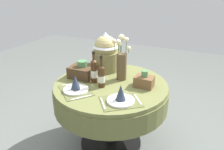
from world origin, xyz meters
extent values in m
plane|color=slate|center=(0.00, 0.00, 0.00)|extent=(8.00, 8.00, 0.00)
cylinder|color=olive|center=(0.00, 0.00, 0.73)|extent=(1.14, 1.14, 0.04)
cylinder|color=#626738|center=(0.00, 0.00, 0.61)|extent=(1.16, 1.16, 0.20)
cylinder|color=black|center=(0.00, 0.00, 0.37)|extent=(0.12, 0.12, 0.68)
cylinder|color=black|center=(0.00, 0.00, 0.01)|extent=(0.67, 0.67, 0.03)
cube|color=brown|center=(-0.23, -0.28, 0.75)|extent=(0.43, 0.42, 0.00)
cylinder|color=white|center=(-0.23, -0.28, 0.76)|extent=(0.24, 0.24, 0.02)
cone|color=#2D384C|center=(-0.23, -0.28, 0.84)|extent=(0.09, 0.09, 0.14)
cube|color=silver|center=(-0.35, -0.18, 0.76)|extent=(0.13, 0.15, 0.00)
cube|color=silver|center=(-0.11, -0.38, 0.76)|extent=(0.13, 0.16, 0.00)
cube|color=brown|center=(0.23, -0.30, 0.75)|extent=(0.43, 0.41, 0.00)
cylinder|color=white|center=(0.23, -0.30, 0.76)|extent=(0.24, 0.24, 0.02)
cone|color=#2D384C|center=(0.23, -0.30, 0.84)|extent=(0.09, 0.09, 0.14)
cube|color=silver|center=(0.11, -0.39, 0.76)|extent=(0.13, 0.16, 0.00)
cube|color=silver|center=(0.35, -0.20, 0.76)|extent=(0.13, 0.16, 0.00)
cylinder|color=brown|center=(0.06, 0.14, 0.89)|extent=(0.10, 0.10, 0.28)
sphere|color=beige|center=(0.04, 0.17, 1.19)|extent=(0.06, 0.06, 0.06)
cylinder|color=#4C7038|center=(0.04, 0.17, 1.10)|extent=(0.01, 0.01, 0.13)
sphere|color=beige|center=(0.11, 0.18, 1.08)|extent=(0.04, 0.04, 0.04)
cylinder|color=#4C7038|center=(0.11, 0.18, 1.05)|extent=(0.01, 0.01, 0.04)
sphere|color=beige|center=(0.03, 0.16, 1.12)|extent=(0.04, 0.04, 0.04)
cylinder|color=#4C7038|center=(0.03, 0.16, 1.07)|extent=(0.01, 0.01, 0.08)
sphere|color=beige|center=(-0.04, 0.17, 1.14)|extent=(0.05, 0.05, 0.05)
cylinder|color=#4C7038|center=(-0.04, 0.17, 1.08)|extent=(0.01, 0.01, 0.09)
sphere|color=beige|center=(0.09, 0.18, 1.17)|extent=(0.05, 0.05, 0.05)
cylinder|color=#4C7038|center=(0.09, 0.18, 1.09)|extent=(0.01, 0.01, 0.12)
sphere|color=beige|center=(0.00, 0.20, 1.14)|extent=(0.05, 0.05, 0.05)
cylinder|color=#4C7038|center=(0.00, 0.20, 1.08)|extent=(0.01, 0.01, 0.09)
sphere|color=beige|center=(0.06, 0.04, 1.18)|extent=(0.05, 0.05, 0.05)
cylinder|color=#4C7038|center=(0.06, 0.04, 1.10)|extent=(0.01, 0.01, 0.13)
cylinder|color=#422814|center=(-0.05, -0.11, 0.85)|extent=(0.06, 0.06, 0.20)
cylinder|color=silver|center=(-0.05, -0.11, 0.83)|extent=(0.07, 0.07, 0.07)
cone|color=#422814|center=(-0.05, -0.11, 0.97)|extent=(0.06, 0.06, 0.03)
cylinder|color=#422814|center=(-0.05, -0.11, 1.02)|extent=(0.02, 0.02, 0.09)
cylinder|color=black|center=(-0.05, -0.11, 1.06)|extent=(0.03, 0.03, 0.02)
cylinder|color=#422814|center=(-0.16, -0.05, 0.86)|extent=(0.07, 0.07, 0.22)
cylinder|color=silver|center=(-0.16, -0.05, 0.84)|extent=(0.07, 0.07, 0.08)
cone|color=#422814|center=(-0.16, -0.05, 0.99)|extent=(0.07, 0.07, 0.03)
cylinder|color=#422814|center=(-0.16, -0.05, 1.04)|extent=(0.02, 0.02, 0.07)
cylinder|color=black|center=(-0.16, -0.05, 1.06)|extent=(0.03, 0.03, 0.02)
cylinder|color=olive|center=(-0.21, 0.31, 0.86)|extent=(0.30, 0.30, 0.22)
sphere|color=tan|center=(-0.21, 0.31, 1.02)|extent=(0.26, 0.26, 0.26)
cone|color=silver|center=(-0.21, 0.31, 1.11)|extent=(0.29, 0.29, 0.17)
cube|color=#47331E|center=(-0.34, 0.02, 0.81)|extent=(0.26, 0.23, 0.12)
cylinder|color=#4C7F4C|center=(-0.34, 0.02, 0.90)|extent=(0.10, 0.10, 0.06)
cube|color=brown|center=(0.32, 0.07, 0.80)|extent=(0.18, 0.14, 0.10)
cylinder|color=#4C7F4C|center=(0.32, 0.07, 0.88)|extent=(0.06, 0.06, 0.06)
camera|label=1|loc=(0.85, -1.83, 1.72)|focal=35.59mm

